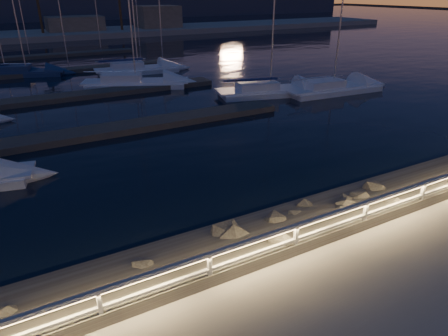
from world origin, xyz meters
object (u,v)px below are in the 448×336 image
at_px(sailboat_d, 331,88).
at_px(sailboat_h, 267,90).
at_px(sailboat_j, 4,72).
at_px(sailboat_l, 133,82).
at_px(sailboat_k, 25,72).
at_px(sailboat_g, 136,69).
at_px(guard_rail, 268,242).

height_order(sailboat_d, sailboat_h, sailboat_d).
xyz_separation_m(sailboat_j, sailboat_l, (10.07, -11.22, 0.06)).
xyz_separation_m(sailboat_j, sailboat_k, (1.85, -0.82, 0.02)).
xyz_separation_m(sailboat_d, sailboat_g, (-11.91, 16.68, 0.01)).
bearing_deg(guard_rail, sailboat_h, 55.27).
relative_size(sailboat_d, sailboat_k, 1.24).
height_order(sailboat_g, sailboat_l, sailboat_l).
distance_m(guard_rail, sailboat_l, 28.11).
bearing_deg(guard_rail, sailboat_k, 95.66).
height_order(sailboat_g, sailboat_k, sailboat_g).
relative_size(guard_rail, sailboat_j, 3.99).
bearing_deg(sailboat_k, sailboat_d, -23.31).
relative_size(sailboat_d, sailboat_l, 0.99).
distance_m(sailboat_j, sailboat_l, 15.07).
relative_size(guard_rail, sailboat_h, 2.87).
relative_size(sailboat_h, sailboat_j, 1.39).
distance_m(guard_rail, sailboat_k, 38.34).
bearing_deg(sailboat_h, sailboat_d, -6.81).
bearing_deg(sailboat_g, sailboat_l, -104.48).
relative_size(guard_rail, sailboat_d, 2.80).
relative_size(guard_rail, sailboat_k, 3.46).
xyz_separation_m(sailboat_d, sailboat_h, (-5.22, 1.97, -0.01)).
distance_m(sailboat_d, sailboat_g, 20.49).
bearing_deg(sailboat_d, guard_rail, -132.98).
bearing_deg(sailboat_g, sailboat_h, -60.26).
xyz_separation_m(guard_rail, sailboat_j, (-5.63, 38.96, -0.98)).
height_order(sailboat_j, sailboat_l, sailboat_l).
bearing_deg(guard_rail, sailboat_g, 78.89).
bearing_deg(sailboat_l, guard_rail, -74.86).
xyz_separation_m(sailboat_h, sailboat_j, (-19.00, 19.67, -0.05)).
bearing_deg(sailboat_j, guard_rail, -73.26).
height_order(guard_rail, sailboat_d, sailboat_d).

